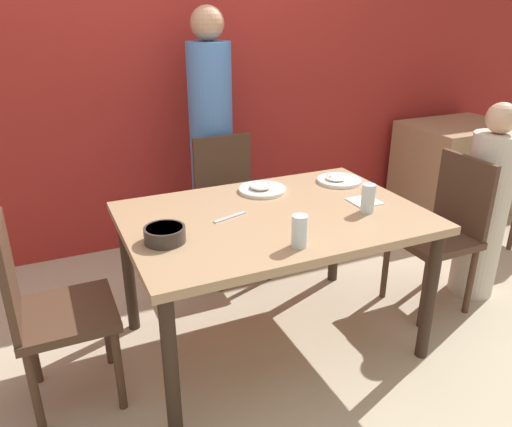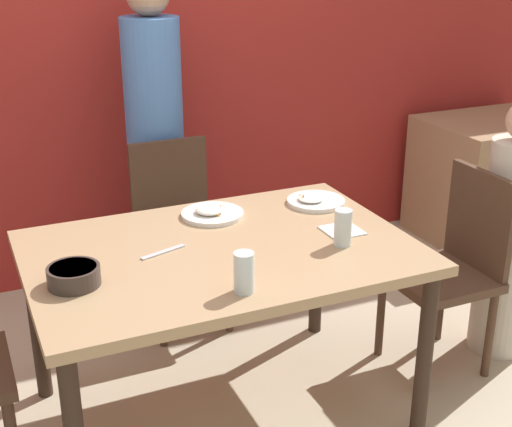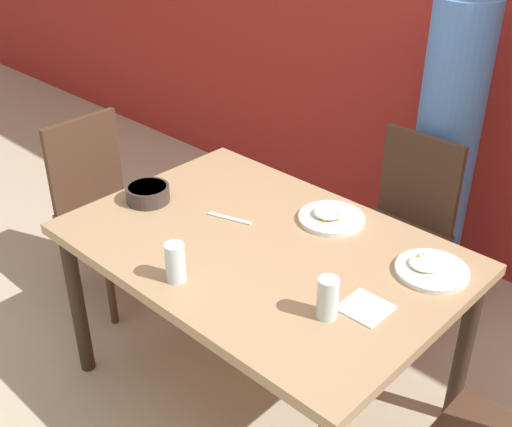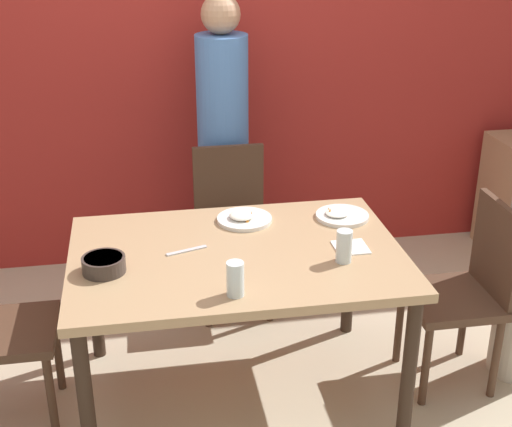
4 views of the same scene
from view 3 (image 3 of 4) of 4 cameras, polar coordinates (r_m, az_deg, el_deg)
name	(u,v)px [view 3 (image 3 of 4)]	position (r m, az deg, el deg)	size (l,w,h in m)	color
ground_plane	(261,390)	(2.75, 0.45, -15.43)	(10.00, 10.00, 0.00)	beige
dining_table	(262,261)	(2.33, 0.52, -4.27)	(1.39, 0.95, 0.72)	tan
chair_adult_spot	(401,225)	(2.94, 12.74, -1.05)	(0.40, 0.40, 0.88)	#4C3323
chair_empty_left	(104,204)	(3.11, -13.39, 0.80)	(0.40, 0.40, 0.88)	#4C3323
person_adult	(446,144)	(3.05, 16.52, 5.93)	(0.28, 0.28, 1.63)	#5184D1
bowl_curry	(148,193)	(2.58, -9.59, 1.80)	(0.17, 0.17, 0.06)	#3D332D
plate_rice_adult	(331,217)	(2.44, 6.66, -0.30)	(0.25, 0.25, 0.05)	white
plate_rice_child	(431,269)	(2.21, 15.26, -4.81)	(0.24, 0.24, 0.05)	white
glass_water_tall	(175,262)	(2.09, -7.18, -4.32)	(0.07, 0.07, 0.14)	silver
glass_water_short	(328,298)	(1.93, 6.38, -7.47)	(0.07, 0.07, 0.14)	silver
napkin_folded	(365,308)	(2.02, 9.69, -8.25)	(0.14, 0.14, 0.01)	white
fork_steel	(230,218)	(2.43, -2.37, -0.43)	(0.18, 0.07, 0.01)	silver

